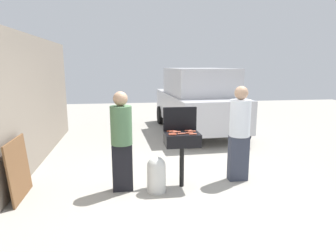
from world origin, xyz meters
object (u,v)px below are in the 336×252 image
(hot_dog_4, at_px, (188,131))
(person_right, at_px, (240,130))
(parked_minivan, at_px, (197,100))
(bbq_grill, at_px, (182,141))
(hot_dog_9, at_px, (172,134))
(hot_dog_8, at_px, (189,133))
(person_left, at_px, (122,138))
(hot_dog_0, at_px, (193,134))
(propane_tank, at_px, (156,174))
(hot_dog_7, at_px, (182,134))
(hot_dog_2, at_px, (173,131))
(hot_dog_5, at_px, (192,131))
(hot_dog_3, at_px, (177,132))
(hot_dog_1, at_px, (173,135))
(hot_dog_6, at_px, (171,131))
(leaning_board, at_px, (18,169))

(hot_dog_4, relative_size, person_right, 0.07)
(parked_minivan, bearing_deg, hot_dog_4, 71.51)
(bbq_grill, xyz_separation_m, hot_dog_9, (-0.18, -0.08, 0.16))
(hot_dog_8, height_order, hot_dog_9, same)
(person_right, bearing_deg, person_left, 1.39)
(hot_dog_0, relative_size, hot_dog_9, 1.00)
(bbq_grill, xyz_separation_m, propane_tank, (-0.47, -0.17, -0.50))
(hot_dog_7, bearing_deg, propane_tank, -171.98)
(hot_dog_7, distance_m, person_right, 1.16)
(hot_dog_2, relative_size, hot_dog_5, 1.00)
(hot_dog_5, bearing_deg, hot_dog_3, -177.51)
(hot_dog_1, distance_m, hot_dog_4, 0.42)
(hot_dog_2, bearing_deg, hot_dog_6, 135.71)
(hot_dog_0, relative_size, hot_dog_5, 1.00)
(hot_dog_7, xyz_separation_m, person_left, (-1.00, 0.08, -0.06))
(bbq_grill, distance_m, hot_dog_3, 0.18)
(hot_dog_7, height_order, parked_minivan, parked_minivan)
(hot_dog_8, height_order, leaning_board, hot_dog_8)
(hot_dog_5, bearing_deg, hot_dog_8, -119.87)
(person_left, bearing_deg, hot_dog_0, -8.56)
(bbq_grill, relative_size, hot_dog_8, 7.48)
(hot_dog_4, bearing_deg, hot_dog_1, -140.81)
(hot_dog_4, bearing_deg, hot_dog_8, -95.51)
(hot_dog_5, height_order, person_left, person_left)
(hot_dog_5, bearing_deg, hot_dog_9, -160.66)
(hot_dog_8, relative_size, parked_minivan, 0.03)
(person_left, bearing_deg, hot_dog_8, -4.21)
(hot_dog_3, height_order, person_right, person_right)
(hot_dog_7, distance_m, hot_dog_8, 0.15)
(hot_dog_4, relative_size, propane_tank, 0.21)
(hot_dog_1, bearing_deg, hot_dog_9, 84.61)
(person_left, xyz_separation_m, parked_minivan, (2.36, 4.30, 0.10))
(hot_dog_7, bearing_deg, hot_dog_4, 53.07)
(hot_dog_0, relative_size, hot_dog_2, 1.00)
(hot_dog_6, bearing_deg, hot_dog_2, -44.29)
(parked_minivan, bearing_deg, hot_dog_8, 71.93)
(hot_dog_7, xyz_separation_m, hot_dog_9, (-0.15, 0.02, 0.00))
(hot_dog_1, relative_size, hot_dog_4, 1.00)
(hot_dog_4, height_order, person_right, person_right)
(hot_dog_2, distance_m, propane_tank, 0.78)
(hot_dog_1, xyz_separation_m, hot_dog_7, (0.16, 0.05, 0.00))
(hot_dog_1, relative_size, hot_dog_2, 1.00)
(hot_dog_4, distance_m, hot_dog_9, 0.37)
(hot_dog_1, relative_size, leaning_board, 0.13)
(hot_dog_1, height_order, parked_minivan, parked_minivan)
(hot_dog_7, bearing_deg, hot_dog_6, 124.19)
(hot_dog_5, bearing_deg, hot_dog_0, -98.14)
(hot_dog_0, bearing_deg, hot_dog_8, 111.98)
(bbq_grill, distance_m, hot_dog_0, 0.27)
(leaning_board, bearing_deg, hot_dog_7, -0.52)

